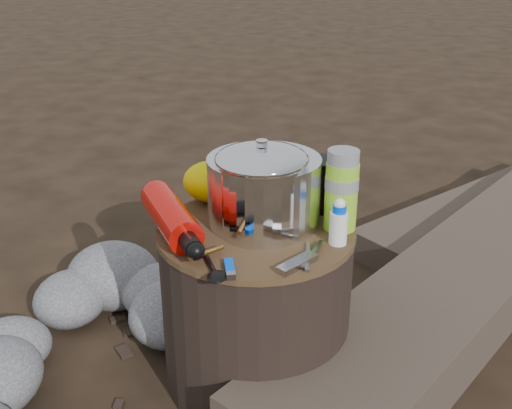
% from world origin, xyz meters
% --- Properties ---
extents(ground, '(60.00, 60.00, 0.00)m').
position_xyz_m(ground, '(0.00, 0.00, 0.00)').
color(ground, black).
rests_on(ground, ground).
extents(stump, '(0.45, 0.45, 0.42)m').
position_xyz_m(stump, '(0.00, 0.00, 0.21)').
color(stump, black).
rests_on(stump, ground).
extents(rock_ring, '(0.44, 0.95, 0.19)m').
position_xyz_m(rock_ring, '(-0.44, -0.13, 0.09)').
color(rock_ring, slate).
rests_on(rock_ring, ground).
extents(log_main, '(1.30, 1.86, 0.17)m').
position_xyz_m(log_main, '(0.60, 0.47, 0.08)').
color(log_main, '#43372D').
rests_on(log_main, ground).
extents(log_small, '(1.00, 1.07, 0.10)m').
position_xyz_m(log_small, '(0.71, 1.05, 0.05)').
color(log_small, '#43372D').
rests_on(log_small, ground).
extents(foil_windscreen, '(0.26, 0.26, 0.16)m').
position_xyz_m(foil_windscreen, '(0.01, 0.04, 0.50)').
color(foil_windscreen, silver).
rests_on(foil_windscreen, stump).
extents(camping_pot, '(0.20, 0.20, 0.20)m').
position_xyz_m(camping_pot, '(0.01, 0.00, 0.52)').
color(camping_pot, silver).
rests_on(camping_pot, stump).
extents(fuel_bottle, '(0.24, 0.32, 0.08)m').
position_xyz_m(fuel_bottle, '(-0.19, -0.05, 0.46)').
color(fuel_bottle, red).
rests_on(fuel_bottle, stump).
extents(thermos, '(0.07, 0.07, 0.19)m').
position_xyz_m(thermos, '(0.19, 0.04, 0.51)').
color(thermos, '#8FD427').
rests_on(thermos, stump).
extents(travel_mug, '(0.08, 0.08, 0.13)m').
position_xyz_m(travel_mug, '(0.14, 0.14, 0.48)').
color(travel_mug, black).
rests_on(travel_mug, stump).
extents(stuff_sack, '(0.15, 0.13, 0.10)m').
position_xyz_m(stuff_sack, '(-0.13, 0.14, 0.47)').
color(stuff_sack, '#E7D300').
rests_on(stuff_sack, stump).
extents(food_pouch, '(0.11, 0.06, 0.14)m').
position_xyz_m(food_pouch, '(-0.04, 0.19, 0.49)').
color(food_pouch, navy).
rests_on(food_pouch, stump).
extents(lighter, '(0.04, 0.07, 0.01)m').
position_xyz_m(lighter, '(-0.02, -0.19, 0.42)').
color(lighter, '#024CEF').
rests_on(lighter, stump).
extents(multitool, '(0.08, 0.10, 0.01)m').
position_xyz_m(multitool, '(0.11, -0.16, 0.43)').
color(multitool, '#9D9DA2').
rests_on(multitool, stump).
extents(pot_grabber, '(0.04, 0.12, 0.01)m').
position_xyz_m(pot_grabber, '(0.13, -0.12, 0.42)').
color(pot_grabber, '#9D9DA2').
rests_on(pot_grabber, stump).
extents(spork, '(0.10, 0.15, 0.01)m').
position_xyz_m(spork, '(-0.07, -0.17, 0.42)').
color(spork, black).
rests_on(spork, stump).
extents(squeeze_bottle, '(0.04, 0.04, 0.09)m').
position_xyz_m(squeeze_bottle, '(0.19, -0.04, 0.47)').
color(squeeze_bottle, white).
rests_on(squeeze_bottle, stump).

